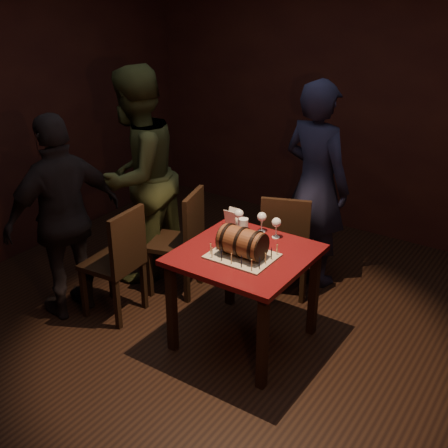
# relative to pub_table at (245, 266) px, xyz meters

# --- Properties ---
(room_shell) EXTENTS (5.04, 5.04, 2.80)m
(room_shell) POSITION_rel_pub_table_xyz_m (-0.12, -0.10, 0.76)
(room_shell) COLOR black
(room_shell) RESTS_ON ground
(pub_table) EXTENTS (0.90, 0.90, 0.75)m
(pub_table) POSITION_rel_pub_table_xyz_m (0.00, 0.00, 0.00)
(pub_table) COLOR #480C0F
(pub_table) RESTS_ON ground
(cake_board) EXTENTS (0.45, 0.35, 0.01)m
(cake_board) POSITION_rel_pub_table_xyz_m (0.02, -0.07, 0.12)
(cake_board) COLOR #A99F88
(cake_board) RESTS_ON pub_table
(barrel_cake) EXTENTS (0.37, 0.22, 0.22)m
(barrel_cake) POSITION_rel_pub_table_xyz_m (0.02, -0.07, 0.22)
(barrel_cake) COLOR brown
(barrel_cake) RESTS_ON cake_board
(birthday_candles) EXTENTS (0.40, 0.30, 0.09)m
(birthday_candles) POSITION_rel_pub_table_xyz_m (0.02, -0.07, 0.16)
(birthday_candles) COLOR #FADC96
(birthday_candles) RESTS_ON cake_board
(wine_glass_left) EXTENTS (0.07, 0.07, 0.16)m
(wine_glass_left) POSITION_rel_pub_table_xyz_m (-0.26, 0.31, 0.23)
(wine_glass_left) COLOR silver
(wine_glass_left) RESTS_ON pub_table
(wine_glass_mid) EXTENTS (0.07, 0.07, 0.16)m
(wine_glass_mid) POSITION_rel_pub_table_xyz_m (-0.08, 0.36, 0.23)
(wine_glass_mid) COLOR silver
(wine_glass_mid) RESTS_ON pub_table
(wine_glass_right) EXTENTS (0.07, 0.07, 0.16)m
(wine_glass_right) POSITION_rel_pub_table_xyz_m (0.06, 0.33, 0.23)
(wine_glass_right) COLOR silver
(wine_glass_right) RESTS_ON pub_table
(pint_of_ale) EXTENTS (0.07, 0.07, 0.15)m
(pint_of_ale) POSITION_rel_pub_table_xyz_m (-0.14, 0.20, 0.18)
(pint_of_ale) COLOR silver
(pint_of_ale) RESTS_ON pub_table
(menu_card) EXTENTS (0.10, 0.05, 0.13)m
(menu_card) POSITION_rel_pub_table_xyz_m (-0.34, 0.34, 0.17)
(menu_card) COLOR white
(menu_card) RESTS_ON pub_table
(chair_back) EXTENTS (0.52, 0.52, 0.93)m
(chair_back) POSITION_rel_pub_table_xyz_m (-0.07, 0.75, -0.12)
(chair_back) COLOR black
(chair_back) RESTS_ON ground
(chair_left_rear) EXTENTS (0.50, 0.50, 0.93)m
(chair_left_rear) POSITION_rel_pub_table_xyz_m (-0.82, 0.33, -0.12)
(chair_left_rear) COLOR black
(chair_left_rear) RESTS_ON ground
(chair_left_front) EXTENTS (0.43, 0.43, 0.93)m
(chair_left_front) POSITION_rel_pub_table_xyz_m (-1.00, -0.25, -0.12)
(chair_left_front) COLOR black
(chair_left_front) RESTS_ON ground
(person_back) EXTENTS (0.74, 0.57, 1.80)m
(person_back) POSITION_rel_pub_table_xyz_m (-0.02, 1.17, 0.26)
(person_back) COLOR black
(person_back) RESTS_ON ground
(person_left_rear) EXTENTS (0.79, 0.98, 1.89)m
(person_left_rear) POSITION_rel_pub_table_xyz_m (-1.35, 0.37, 0.30)
(person_left_rear) COLOR #3A4020
(person_left_rear) RESTS_ON ground
(person_left_front) EXTENTS (0.61, 1.03, 1.65)m
(person_left_front) POSITION_rel_pub_table_xyz_m (-1.39, -0.42, 0.18)
(person_left_front) COLOR black
(person_left_front) RESTS_ON ground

